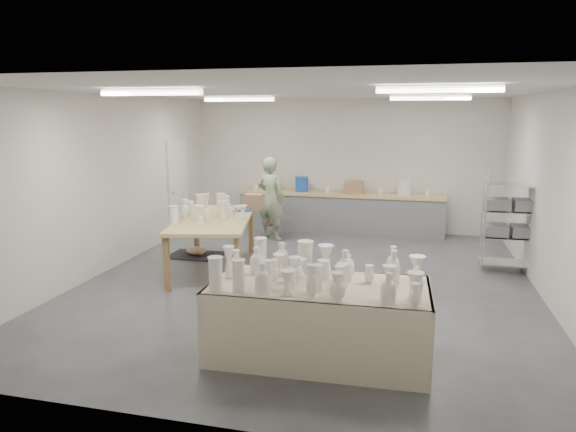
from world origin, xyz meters
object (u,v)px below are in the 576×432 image
(red_stool, at_px, (274,225))
(drying_table, at_px, (318,316))
(work_table, at_px, (216,217))
(potter, at_px, (271,198))

(red_stool, bearing_deg, drying_table, -70.01)
(drying_table, xyz_separation_m, work_table, (-2.34, 2.92, 0.44))
(drying_table, height_order, potter, potter)
(drying_table, height_order, work_table, work_table)
(drying_table, bearing_deg, red_stool, 108.33)
(drying_table, bearing_deg, work_table, 127.07)
(work_table, distance_m, potter, 2.25)
(work_table, distance_m, red_stool, 2.60)
(work_table, height_order, red_stool, work_table)
(drying_table, relative_size, potter, 1.37)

